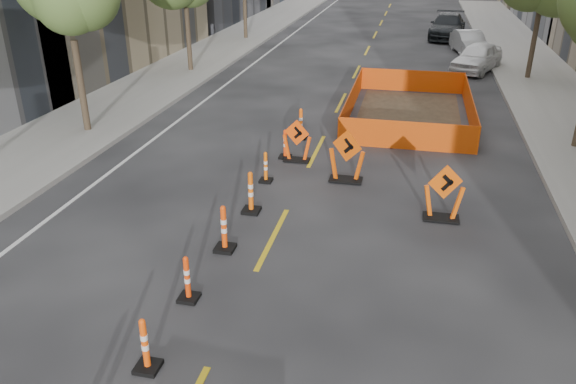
% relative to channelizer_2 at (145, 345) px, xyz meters
% --- Properties ---
extents(ground_plane, '(140.00, 140.00, 0.00)m').
position_rel_channelizer_2_xyz_m(ground_plane, '(0.96, 0.74, -0.51)').
color(ground_plane, black).
extents(sidewalk_left, '(4.00, 90.00, 0.15)m').
position_rel_channelizer_2_xyz_m(sidewalk_left, '(-8.04, 12.74, -0.43)').
color(sidewalk_left, gray).
rests_on(sidewalk_left, ground).
extents(tree_l_b, '(2.80, 2.80, 5.95)m').
position_rel_channelizer_2_xyz_m(tree_l_b, '(-7.44, 10.74, 4.02)').
color(tree_l_b, '#382B1E').
rests_on(tree_l_b, ground).
extents(channelizer_2, '(0.40, 0.40, 1.01)m').
position_rel_channelizer_2_xyz_m(channelizer_2, '(0.00, 0.00, 0.00)').
color(channelizer_2, '#FF4F0A').
rests_on(channelizer_2, ground).
extents(channelizer_3, '(0.39, 0.39, 0.98)m').
position_rel_channelizer_2_xyz_m(channelizer_3, '(-0.07, 1.98, -0.01)').
color(channelizer_3, '#E83B09').
rests_on(channelizer_3, ground).
extents(channelizer_4, '(0.44, 0.44, 1.13)m').
position_rel_channelizer_2_xyz_m(channelizer_4, '(0.02, 3.96, 0.06)').
color(channelizer_4, '#F4440A').
rests_on(channelizer_4, ground).
extents(channelizer_5, '(0.45, 0.45, 1.13)m').
position_rel_channelizer_2_xyz_m(channelizer_5, '(0.08, 5.94, 0.06)').
color(channelizer_5, '#F05B0A').
rests_on(channelizer_5, ground).
extents(channelizer_6, '(0.36, 0.36, 0.92)m').
position_rel_channelizer_2_xyz_m(channelizer_6, '(-0.05, 7.92, -0.05)').
color(channelizer_6, orange).
rests_on(channelizer_6, ground).
extents(channelizer_7, '(0.38, 0.38, 0.95)m').
position_rel_channelizer_2_xyz_m(channelizer_7, '(0.07, 9.90, -0.03)').
color(channelizer_7, '#FF410A').
rests_on(channelizer_7, ground).
extents(channelizer_8, '(0.43, 0.43, 1.08)m').
position_rel_channelizer_2_xyz_m(channelizer_8, '(0.18, 11.89, 0.03)').
color(channelizer_8, '#FF5A0A').
rests_on(channelizer_8, ground).
extents(chevron_sign_left, '(1.01, 0.73, 1.37)m').
position_rel_channelizer_2_xyz_m(chevron_sign_left, '(0.50, 9.72, 0.18)').
color(chevron_sign_left, '#FF4D0A').
rests_on(chevron_sign_left, ground).
extents(chevron_sign_center, '(1.22, 1.01, 1.58)m').
position_rel_channelizer_2_xyz_m(chevron_sign_center, '(2.22, 8.48, 0.28)').
color(chevron_sign_center, '#E24E09').
rests_on(chevron_sign_center, ground).
extents(chevron_sign_right, '(1.15, 0.93, 1.50)m').
position_rel_channelizer_2_xyz_m(chevron_sign_right, '(4.88, 6.60, 0.24)').
color(chevron_sign_right, '#EB5509').
rests_on(chevron_sign_right, ground).
extents(safety_fence, '(4.58, 7.78, 0.97)m').
position_rel_channelizer_2_xyz_m(safety_fence, '(3.83, 15.44, -0.02)').
color(safety_fence, '#FF560D').
rests_on(safety_fence, ground).
extents(parked_car_near, '(3.21, 4.58, 1.45)m').
position_rel_channelizer_2_xyz_m(parked_car_near, '(7.02, 24.26, 0.22)').
color(parked_car_near, white).
rests_on(parked_car_near, ground).
extents(parked_car_mid, '(2.19, 4.23, 1.33)m').
position_rel_channelizer_2_xyz_m(parked_car_mid, '(6.94, 29.00, 0.16)').
color(parked_car_mid, '#AAACB0').
rests_on(parked_car_mid, ground).
extents(parked_car_far, '(2.73, 5.71, 1.60)m').
position_rel_channelizer_2_xyz_m(parked_car_far, '(5.85, 34.38, 0.30)').
color(parked_car_far, black).
rests_on(parked_car_far, ground).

